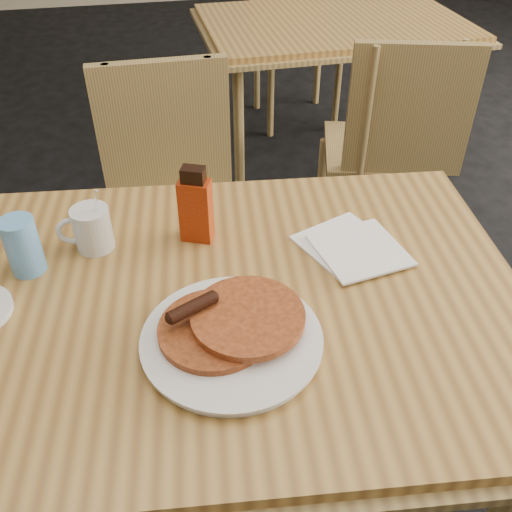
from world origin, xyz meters
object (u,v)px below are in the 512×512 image
at_px(neighbor_table, 333,30).
at_px(chair_main_far, 171,187).
at_px(syrup_bottle, 196,207).
at_px(chair_neighbor_near, 392,138).
at_px(main_table, 207,312).
at_px(blue_tumbler, 23,246).
at_px(coffee_mug, 91,228).
at_px(chair_neighbor_far, 294,5).
at_px(pancake_plate, 231,334).

height_order(neighbor_table, chair_main_far, chair_main_far).
bearing_deg(syrup_bottle, chair_neighbor_near, 64.85).
height_order(main_table, syrup_bottle, syrup_bottle).
relative_size(chair_neighbor_near, blue_tumbler, 7.57).
bearing_deg(main_table, chair_main_far, 91.72).
bearing_deg(neighbor_table, main_table, -115.32).
bearing_deg(coffee_mug, chair_neighbor_far, 54.59).
relative_size(neighbor_table, chair_neighbor_far, 1.15).
distance_m(chair_neighbor_near, blue_tumbler, 1.39).
bearing_deg(pancake_plate, main_table, 103.58).
xyz_separation_m(neighbor_table, blue_tumbler, (-1.12, -1.50, 0.10)).
height_order(syrup_bottle, blue_tumbler, syrup_bottle).
bearing_deg(chair_neighbor_far, chair_main_far, -122.25).
distance_m(neighbor_table, chair_neighbor_far, 0.73).
bearing_deg(neighbor_table, chair_main_far, -131.69).
bearing_deg(blue_tumbler, main_table, -24.15).
bearing_deg(blue_tumbler, chair_neighbor_near, 34.34).
relative_size(pancake_plate, blue_tumbler, 2.64).
xyz_separation_m(coffee_mug, blue_tumbler, (-0.13, -0.05, 0.01)).
xyz_separation_m(neighbor_table, chair_main_far, (-0.80, -0.90, -0.16)).
bearing_deg(coffee_mug, neighbor_table, 44.93).
bearing_deg(pancake_plate, coffee_mug, 126.43).
xyz_separation_m(chair_neighbor_far, blue_tumbler, (-1.13, -2.22, 0.19)).
height_order(neighbor_table, blue_tumbler, blue_tumbler).
xyz_separation_m(chair_main_far, blue_tumbler, (-0.32, -0.60, 0.27)).
bearing_deg(syrup_bottle, chair_main_far, 114.91).
bearing_deg(main_table, coffee_mug, 136.15).
bearing_deg(chair_main_far, pancake_plate, -87.59).
distance_m(chair_neighbor_far, chair_neighbor_near, 1.45).
distance_m(neighbor_table, coffee_mug, 1.76).
xyz_separation_m(main_table, neighbor_table, (0.78, 1.65, -0.00)).
height_order(chair_neighbor_far, chair_neighbor_near, chair_neighbor_far).
relative_size(neighbor_table, chair_main_far, 1.30).
distance_m(main_table, chair_neighbor_far, 2.51).
bearing_deg(neighbor_table, blue_tumbler, -126.82).
distance_m(neighbor_table, blue_tumbler, 1.87).
height_order(chair_neighbor_near, pancake_plate, chair_neighbor_near).
bearing_deg(chair_neighbor_far, main_table, -114.10).
height_order(main_table, chair_neighbor_near, chair_neighbor_near).
bearing_deg(chair_neighbor_near, chair_neighbor_far, 105.43).
relative_size(chair_main_far, syrup_bottle, 5.25).
height_order(chair_main_far, coffee_mug, chair_main_far).
height_order(pancake_plate, blue_tumbler, blue_tumbler).
xyz_separation_m(chair_neighbor_near, coffee_mug, (-1.00, -0.72, 0.25)).
bearing_deg(neighbor_table, coffee_mug, -124.45).
bearing_deg(pancake_plate, blue_tumbler, 143.24).
bearing_deg(main_table, neighbor_table, 64.68).
bearing_deg(main_table, chair_neighbor_far, 71.58).
relative_size(main_table, syrup_bottle, 7.89).
xyz_separation_m(main_table, chair_neighbor_far, (0.79, 2.38, -0.09)).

